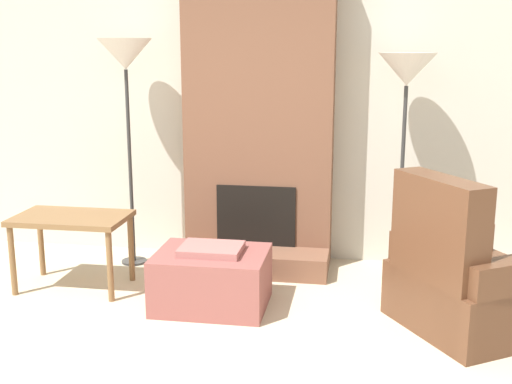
# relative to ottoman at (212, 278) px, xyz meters

# --- Properties ---
(wall_back) EXTENTS (7.10, 0.06, 2.60)m
(wall_back) POSITION_rel_ottoman_xyz_m (0.17, 1.21, 1.09)
(wall_back) COLOR beige
(wall_back) RESTS_ON ground_plane
(fireplace) EXTENTS (1.21, 0.65, 2.60)m
(fireplace) POSITION_rel_ottoman_xyz_m (0.17, 1.01, 1.00)
(fireplace) COLOR brown
(fireplace) RESTS_ON ground_plane
(ottoman) EXTENTS (0.77, 0.60, 0.44)m
(ottoman) POSITION_rel_ottoman_xyz_m (0.00, 0.00, 0.00)
(ottoman) COLOR #8C4C47
(ottoman) RESTS_ON ground_plane
(armchair) EXTENTS (1.19, 1.19, 1.02)m
(armchair) POSITION_rel_ottoman_xyz_m (1.70, -0.09, 0.09)
(armchair) COLOR brown
(armchair) RESTS_ON ground_plane
(side_table) EXTENTS (0.83, 0.51, 0.57)m
(side_table) POSITION_rel_ottoman_xyz_m (-1.11, 0.18, 0.29)
(side_table) COLOR brown
(side_table) RESTS_ON ground_plane
(floor_lamp_left) EXTENTS (0.43, 0.43, 1.86)m
(floor_lamp_left) POSITION_rel_ottoman_xyz_m (-0.87, 0.81, 1.47)
(floor_lamp_left) COLOR #333333
(floor_lamp_left) RESTS_ON ground_plane
(floor_lamp_right) EXTENTS (0.43, 0.43, 1.75)m
(floor_lamp_right) POSITION_rel_ottoman_xyz_m (1.32, 0.81, 1.37)
(floor_lamp_right) COLOR #333333
(floor_lamp_right) RESTS_ON ground_plane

